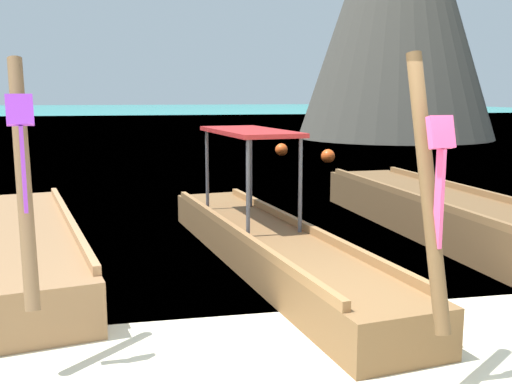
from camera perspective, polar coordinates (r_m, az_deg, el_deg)
The scene contains 7 objects.
ground at distance 5.20m, azimuth 7.61°, elevation -16.26°, with size 120.00×120.00×0.00m, color beige.
sea_water at distance 65.77m, azimuth -10.30°, elevation 7.35°, with size 120.00×120.00×0.00m, color teal.
longtail_boat_violet_ribbon at distance 8.26m, azimuth -21.65°, elevation -4.93°, with size 2.36×6.09×2.57m.
longtail_boat_pink_ribbon at distance 7.76m, azimuth 1.35°, elevation -5.02°, with size 1.95×6.80×2.58m.
longtail_boat_green_ribbon at distance 9.99m, azimuth 17.62°, elevation -2.09°, with size 1.63×7.14×2.76m.
mooring_buoy_near at distance 21.62m, azimuth 2.47°, elevation 4.10°, with size 0.46×0.46×0.46m.
mooring_buoy_far at distance 19.54m, azimuth 6.96°, elevation 3.46°, with size 0.46×0.46×0.46m.
Camera 1 is at (-1.58, -4.42, 2.25)m, focal length 41.44 mm.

